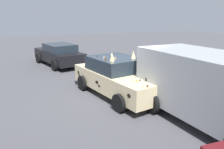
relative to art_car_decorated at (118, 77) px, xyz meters
name	(u,v)px	position (x,y,z in m)	size (l,w,h in m)	color
ground_plane	(119,95)	(-0.06, -0.01, -0.77)	(60.00, 60.00, 0.00)	#47474C
art_car_decorated	(118,77)	(0.00, 0.00, 0.00)	(4.72, 2.73, 1.83)	beige
parked_van_row_back_center	(217,87)	(-3.51, -1.53, 0.42)	(5.27, 2.69, 2.11)	#9EA3A8
parked_sedan_near_left	(59,54)	(6.61, 1.30, -0.04)	(4.75, 2.74, 1.41)	black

